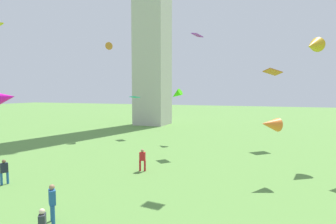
# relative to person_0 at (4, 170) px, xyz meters

# --- Properties ---
(person_0) EXTENTS (0.40, 0.49, 1.63)m
(person_0) POSITION_rel_person_0_xyz_m (0.00, 0.00, 0.00)
(person_0) COLOR #235693
(person_0) RESTS_ON ground_plane
(person_2) EXTENTS (0.53, 0.50, 1.78)m
(person_2) POSITION_rel_person_0_xyz_m (6.79, -2.98, 0.08)
(person_2) COLOR #235693
(person_2) RESTS_ON ground_plane
(person_3) EXTENTS (0.51, 0.35, 1.68)m
(person_3) POSITION_rel_person_0_xyz_m (6.98, 5.90, 0.03)
(person_3) COLOR red
(person_3) RESTS_ON ground_plane
(kite_flying_0) EXTENTS (1.62, 1.51, 0.24)m
(kite_flying_0) POSITION_rel_person_0_xyz_m (-0.77, 19.43, 4.38)
(kite_flying_0) COLOR #17BFAC
(kite_flying_1) EXTENTS (2.14, 1.77, 1.42)m
(kite_flying_1) POSITION_rel_person_0_xyz_m (-2.15, 1.86, 4.61)
(kite_flying_1) COLOR #E112AB
(kite_flying_2) EXTENTS (2.03, 2.28, 1.54)m
(kite_flying_2) POSITION_rel_person_0_xyz_m (19.02, 13.14, 8.84)
(kite_flying_2) COLOR gold
(kite_flying_3) EXTENTS (1.32, 1.79, 1.34)m
(kite_flying_3) POSITION_rel_person_0_xyz_m (-4.25, 19.39, 11.22)
(kite_flying_3) COLOR #CA732D
(kite_flying_4) EXTENTS (2.09, 1.95, 0.77)m
(kite_flying_4) POSITION_rel_person_0_xyz_m (15.95, 19.62, 7.22)
(kite_flying_4) COLOR #C36721
(kite_flying_6) EXTENTS (1.63, 1.57, 1.03)m
(kite_flying_6) POSITION_rel_person_0_xyz_m (15.93, 6.48, 2.95)
(kite_flying_6) COLOR orange
(kite_flying_7) EXTENTS (1.44, 1.55, 0.64)m
(kite_flying_7) POSITION_rel_person_0_xyz_m (8.72, 15.00, 10.78)
(kite_flying_7) COLOR purple
(kite_flying_8) EXTENTS (1.59, 1.09, 1.35)m
(kite_flying_8) POSITION_rel_person_0_xyz_m (5.45, 18.09, 4.76)
(kite_flying_8) COLOR #42D910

